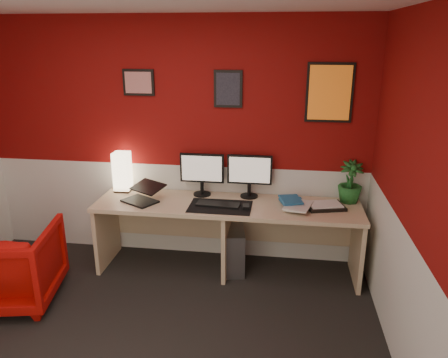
% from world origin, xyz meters
% --- Properties ---
extents(wall_back, '(4.00, 0.01, 2.50)m').
position_xyz_m(wall_back, '(0.00, 1.75, 1.25)').
color(wall_back, maroon).
rests_on(wall_back, ground).
extents(wall_right, '(0.01, 3.50, 2.50)m').
position_xyz_m(wall_right, '(2.00, 0.00, 1.25)').
color(wall_right, maroon).
rests_on(wall_right, ground).
extents(wainscot_back, '(4.00, 0.01, 1.00)m').
position_xyz_m(wainscot_back, '(0.00, 1.75, 0.50)').
color(wainscot_back, silver).
rests_on(wainscot_back, ground).
extents(wainscot_right, '(0.01, 3.50, 1.00)m').
position_xyz_m(wainscot_right, '(2.00, 0.00, 0.50)').
color(wainscot_right, silver).
rests_on(wainscot_right, ground).
extents(desk, '(2.60, 0.65, 0.73)m').
position_xyz_m(desk, '(0.60, 1.41, 0.36)').
color(desk, tan).
rests_on(desk, ground).
extents(shoji_lamp, '(0.16, 0.16, 0.40)m').
position_xyz_m(shoji_lamp, '(-0.53, 1.62, 0.93)').
color(shoji_lamp, '#FFE5B2').
rests_on(shoji_lamp, desk).
extents(laptop, '(0.40, 0.37, 0.22)m').
position_xyz_m(laptop, '(-0.26, 1.33, 0.84)').
color(laptop, black).
rests_on(laptop, desk).
extents(monitor_left, '(0.45, 0.06, 0.58)m').
position_xyz_m(monitor_left, '(0.31, 1.62, 1.02)').
color(monitor_left, black).
rests_on(monitor_left, desk).
extents(monitor_right, '(0.45, 0.06, 0.58)m').
position_xyz_m(monitor_right, '(0.80, 1.63, 1.02)').
color(monitor_right, black).
rests_on(monitor_right, desk).
extents(desk_mat, '(0.60, 0.38, 0.01)m').
position_xyz_m(desk_mat, '(0.55, 1.31, 0.73)').
color(desk_mat, black).
rests_on(desk_mat, desk).
extents(keyboard, '(0.43, 0.17, 0.02)m').
position_xyz_m(keyboard, '(0.52, 1.34, 0.74)').
color(keyboard, black).
rests_on(keyboard, desk_mat).
extents(mouse, '(0.07, 0.11, 0.03)m').
position_xyz_m(mouse, '(0.80, 1.30, 0.75)').
color(mouse, black).
rests_on(mouse, desk_mat).
extents(book_bottom, '(0.31, 0.36, 0.03)m').
position_xyz_m(book_bottom, '(1.14, 1.42, 0.74)').
color(book_bottom, '#1F5E91').
rests_on(book_bottom, desk).
extents(book_middle, '(0.30, 0.36, 0.02)m').
position_xyz_m(book_middle, '(1.18, 1.38, 0.77)').
color(book_middle, silver).
rests_on(book_middle, book_bottom).
extents(book_top, '(0.25, 0.30, 0.02)m').
position_xyz_m(book_top, '(1.12, 1.40, 0.79)').
color(book_top, '#1F5E91').
rests_on(book_top, book_middle).
extents(zen_tray, '(0.40, 0.33, 0.03)m').
position_xyz_m(zen_tray, '(1.54, 1.43, 0.74)').
color(zen_tray, black).
rests_on(zen_tray, desk).
extents(potted_plant, '(0.25, 0.25, 0.42)m').
position_xyz_m(potted_plant, '(1.79, 1.62, 0.94)').
color(potted_plant, '#19591E').
rests_on(potted_plant, desk).
extents(pc_tower, '(0.27, 0.48, 0.45)m').
position_xyz_m(pc_tower, '(0.67, 1.44, 0.23)').
color(pc_tower, '#99999E').
rests_on(pc_tower, ground).
extents(armchair, '(0.90, 0.92, 0.72)m').
position_xyz_m(armchair, '(-1.23, 0.61, 0.36)').
color(armchair, '#C00B06').
rests_on(armchair, ground).
extents(art_left, '(0.32, 0.02, 0.26)m').
position_xyz_m(art_left, '(-0.34, 1.74, 1.85)').
color(art_left, red).
rests_on(art_left, wall_back).
extents(art_center, '(0.28, 0.02, 0.36)m').
position_xyz_m(art_center, '(0.57, 1.74, 1.80)').
color(art_center, black).
rests_on(art_center, wall_back).
extents(art_right, '(0.44, 0.02, 0.56)m').
position_xyz_m(art_right, '(1.54, 1.74, 1.78)').
color(art_right, orange).
rests_on(art_right, wall_back).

